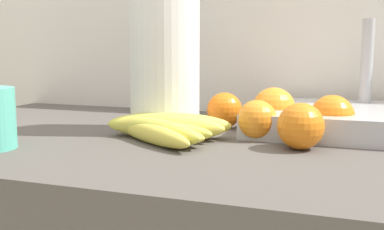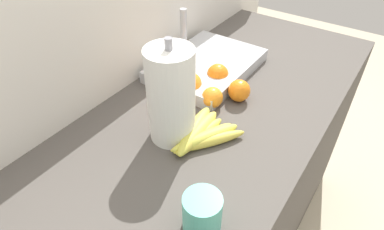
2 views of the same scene
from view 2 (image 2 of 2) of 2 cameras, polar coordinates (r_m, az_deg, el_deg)
name	(u,v)px [view 2 (image 2 of 2)]	position (r m, az deg, el deg)	size (l,w,h in m)	color
counter	(217,187)	(1.38, 4.34, -12.46)	(1.47, 0.64, 0.88)	#514C47
wall_back	(148,118)	(1.38, -7.76, -0.44)	(1.87, 0.06, 1.30)	silver
banana_bunch	(201,135)	(0.91, 1.57, -3.53)	(0.22, 0.17, 0.04)	#E0CD4C
orange_front	(239,91)	(1.06, 8.25, 4.25)	(0.07, 0.07, 0.07)	orange
orange_back_left	(190,84)	(1.07, -0.43, 5.40)	(0.08, 0.08, 0.08)	orange
orange_back_right	(218,75)	(1.13, 4.52, 7.06)	(0.08, 0.08, 0.08)	orange
orange_far_right	(212,97)	(1.02, 3.57, 3.08)	(0.07, 0.07, 0.07)	orange
orange_center	(172,100)	(1.01, -3.54, 2.62)	(0.07, 0.07, 0.07)	orange
paper_towel_roll	(171,96)	(0.86, -3.68, 3.31)	(0.13, 0.13, 0.30)	white
sink_basin	(207,65)	(1.21, 2.56, 8.77)	(0.41, 0.30, 0.21)	#B7BABF
mug	(202,213)	(0.71, 1.78, -16.81)	(0.08, 0.08, 0.09)	#56BFA8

